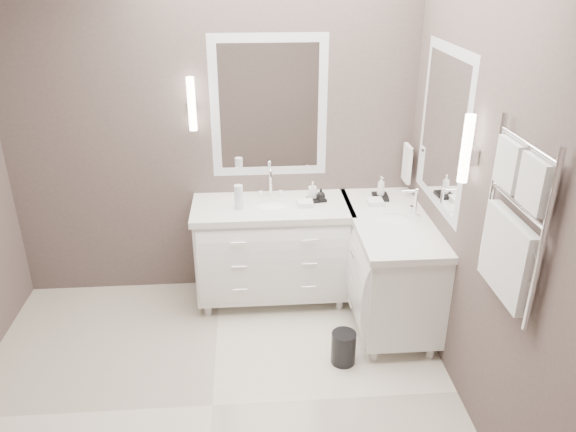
{
  "coord_description": "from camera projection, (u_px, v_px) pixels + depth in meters",
  "views": [
    {
      "loc": [
        0.27,
        -2.77,
        2.6
      ],
      "look_at": [
        0.54,
        0.7,
        0.99
      ],
      "focal_mm": 35.0,
      "sensor_mm": 36.0,
      "label": 1
    }
  ],
  "objects": [
    {
      "name": "floor",
      "position": [
        212.0,
        406.0,
        3.58
      ],
      "size": [
        3.2,
        3.0,
        0.01
      ],
      "primitive_type": "cube",
      "color": "#EEE6D0",
      "rests_on": "ground"
    },
    {
      "name": "wall_back",
      "position": [
        212.0,
        133.0,
        4.37
      ],
      "size": [
        3.2,
        0.01,
        2.7
      ],
      "primitive_type": "cube",
      "color": "#554844",
      "rests_on": "floor"
    },
    {
      "name": "wall_front",
      "position": [
        163.0,
        424.0,
        1.65
      ],
      "size": [
        3.2,
        0.01,
        2.7
      ],
      "primitive_type": "cube",
      "color": "#554844",
      "rests_on": "floor"
    },
    {
      "name": "wall_right",
      "position": [
        489.0,
        204.0,
        3.12
      ],
      "size": [
        0.01,
        3.0,
        2.7
      ],
      "primitive_type": "cube",
      "color": "#554844",
      "rests_on": "floor"
    },
    {
      "name": "vanity_back",
      "position": [
        272.0,
        246.0,
        4.51
      ],
      "size": [
        1.24,
        0.59,
        0.97
      ],
      "color": "white",
      "rests_on": "floor"
    },
    {
      "name": "vanity_right",
      "position": [
        389.0,
        262.0,
        4.28
      ],
      "size": [
        0.59,
        1.24,
        0.97
      ],
      "color": "white",
      "rests_on": "floor"
    },
    {
      "name": "mirror_back",
      "position": [
        269.0,
        107.0,
        4.3
      ],
      "size": [
        0.9,
        0.02,
        1.1
      ],
      "color": "white",
      "rests_on": "wall_back"
    },
    {
      "name": "mirror_right",
      "position": [
        443.0,
        129.0,
        3.76
      ],
      "size": [
        0.02,
        0.9,
        1.1
      ],
      "color": "white",
      "rests_on": "wall_right"
    },
    {
      "name": "sconce_back",
      "position": [
        192.0,
        105.0,
        4.19
      ],
      "size": [
        0.06,
        0.06,
        0.4
      ],
      "color": "white",
      "rests_on": "wall_back"
    },
    {
      "name": "sconce_right",
      "position": [
        466.0,
        150.0,
        3.21
      ],
      "size": [
        0.06,
        0.06,
        0.4
      ],
      "color": "white",
      "rests_on": "wall_right"
    },
    {
      "name": "towel_bar_corner",
      "position": [
        407.0,
        163.0,
        4.44
      ],
      "size": [
        0.03,
        0.22,
        0.3
      ],
      "color": "white",
      "rests_on": "wall_right"
    },
    {
      "name": "towel_ladder",
      "position": [
        512.0,
        229.0,
        2.74
      ],
      "size": [
        0.06,
        0.58,
        0.9
      ],
      "color": "white",
      "rests_on": "wall_right"
    },
    {
      "name": "waste_bin",
      "position": [
        343.0,
        348.0,
        3.91
      ],
      "size": [
        0.23,
        0.23,
        0.24
      ],
      "primitive_type": "cylinder",
      "rotation": [
        0.0,
        0.0,
        0.4
      ],
      "color": "black",
      "rests_on": "floor"
    },
    {
      "name": "amenity_tray_back",
      "position": [
        316.0,
        199.0,
        4.42
      ],
      "size": [
        0.16,
        0.13,
        0.02
      ],
      "primitive_type": "cube",
      "rotation": [
        0.0,
        0.0,
        0.2
      ],
      "color": "black",
      "rests_on": "vanity_back"
    },
    {
      "name": "amenity_tray_right",
      "position": [
        380.0,
        197.0,
        4.47
      ],
      "size": [
        0.13,
        0.17,
        0.02
      ],
      "primitive_type": "cube",
      "rotation": [
        0.0,
        0.0,
        -0.08
      ],
      "color": "black",
      "rests_on": "vanity_right"
    },
    {
      "name": "water_bottle",
      "position": [
        239.0,
        197.0,
        4.25
      ],
      "size": [
        0.08,
        0.08,
        0.19
      ],
      "primitive_type": "cylinder",
      "rotation": [
        0.0,
        0.0,
        0.14
      ],
      "color": "silver",
      "rests_on": "vanity_back"
    },
    {
      "name": "soap_bottle_a",
      "position": [
        312.0,
        190.0,
        4.41
      ],
      "size": [
        0.06,
        0.06,
        0.13
      ],
      "primitive_type": "imported",
      "rotation": [
        0.0,
        0.0,
        0.03
      ],
      "color": "white",
      "rests_on": "amenity_tray_back"
    },
    {
      "name": "soap_bottle_b",
      "position": [
        321.0,
        194.0,
        4.37
      ],
      "size": [
        0.08,
        0.08,
        0.09
      ],
      "primitive_type": "imported",
      "rotation": [
        0.0,
        0.0,
        -0.21
      ],
      "color": "black",
      "rests_on": "amenity_tray_back"
    },
    {
      "name": "soap_bottle_c",
      "position": [
        381.0,
        186.0,
        4.43
      ],
      "size": [
        0.08,
        0.08,
        0.16
      ],
      "primitive_type": "imported",
      "rotation": [
        0.0,
        0.0,
        0.33
      ],
      "color": "white",
      "rests_on": "amenity_tray_right"
    }
  ]
}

